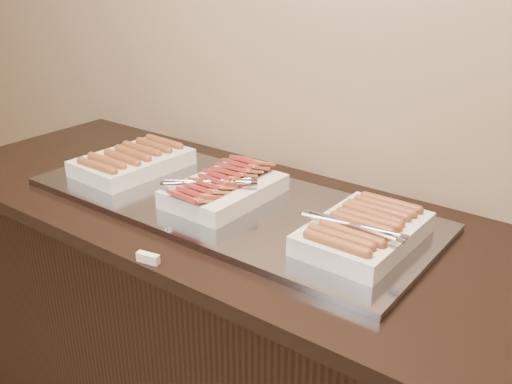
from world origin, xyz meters
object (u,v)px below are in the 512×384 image
at_px(counter, 232,334).
at_px(warming_tray, 227,203).
at_px(dish_right, 363,231).
at_px(dish_left, 133,161).
at_px(dish_center, 223,188).

xyz_separation_m(counter, warming_tray, (-0.01, 0.00, 0.46)).
distance_m(counter, warming_tray, 0.46).
bearing_deg(counter, dish_right, -0.57).
xyz_separation_m(warming_tray, dish_right, (0.43, -0.00, 0.04)).
xyz_separation_m(dish_left, dish_center, (0.39, -0.00, 0.01)).
height_order(warming_tray, dish_center, dish_center).
bearing_deg(dish_left, dish_center, 2.14).
bearing_deg(dish_center, warming_tray, 29.02).
height_order(dish_left, dish_right, dish_right).
bearing_deg(counter, warming_tray, 180.00).
distance_m(warming_tray, dish_center, 0.05).
bearing_deg(dish_center, dish_left, 179.95).
height_order(warming_tray, dish_left, dish_left).
relative_size(counter, dish_left, 5.75).
relative_size(dish_center, dish_right, 1.04).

